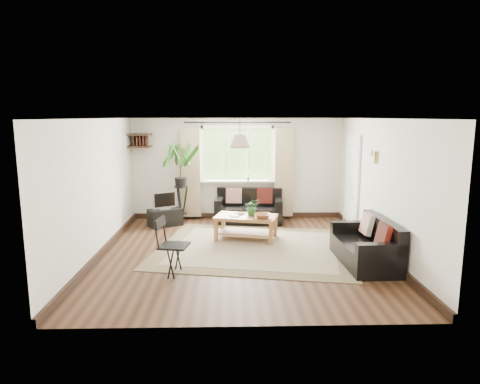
{
  "coord_description": "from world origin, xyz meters",
  "views": [
    {
      "loc": [
        -0.21,
        -7.42,
        2.44
      ],
      "look_at": [
        0.0,
        0.4,
        1.05
      ],
      "focal_mm": 32.0,
      "sensor_mm": 36.0,
      "label": 1
    }
  ],
  "objects_px": {
    "sofa_back": "(249,207)",
    "palm_stand": "(181,183)",
    "sofa_right": "(365,243)",
    "coffee_table": "(246,228)",
    "tv_stand": "(165,217)",
    "folding_chair": "(174,247)"
  },
  "relations": [
    {
      "from": "sofa_right",
      "to": "tv_stand",
      "type": "relative_size",
      "value": 2.16
    },
    {
      "from": "sofa_back",
      "to": "coffee_table",
      "type": "relative_size",
      "value": 1.29
    },
    {
      "from": "tv_stand",
      "to": "folding_chair",
      "type": "height_order",
      "value": "folding_chair"
    },
    {
      "from": "coffee_table",
      "to": "palm_stand",
      "type": "relative_size",
      "value": 0.65
    },
    {
      "from": "sofa_back",
      "to": "palm_stand",
      "type": "bearing_deg",
      "value": -175.86
    },
    {
      "from": "coffee_table",
      "to": "tv_stand",
      "type": "distance_m",
      "value": 2.13
    },
    {
      "from": "coffee_table",
      "to": "sofa_right",
      "type": "bearing_deg",
      "value": -37.85
    },
    {
      "from": "tv_stand",
      "to": "folding_chair",
      "type": "relative_size",
      "value": 0.79
    },
    {
      "from": "tv_stand",
      "to": "coffee_table",
      "type": "bearing_deg",
      "value": -63.96
    },
    {
      "from": "sofa_right",
      "to": "sofa_back",
      "type": "bearing_deg",
      "value": -150.5
    },
    {
      "from": "sofa_right",
      "to": "coffee_table",
      "type": "distance_m",
      "value": 2.44
    },
    {
      "from": "sofa_right",
      "to": "folding_chair",
      "type": "xyz_separation_m",
      "value": [
        -3.11,
        -0.4,
        0.09
      ]
    },
    {
      "from": "sofa_back",
      "to": "folding_chair",
      "type": "relative_size",
      "value": 1.72
    },
    {
      "from": "sofa_back",
      "to": "palm_stand",
      "type": "distance_m",
      "value": 1.67
    },
    {
      "from": "palm_stand",
      "to": "folding_chair",
      "type": "xyz_separation_m",
      "value": [
        0.25,
        -3.37,
        -0.47
      ]
    },
    {
      "from": "coffee_table",
      "to": "tv_stand",
      "type": "relative_size",
      "value": 1.68
    },
    {
      "from": "tv_stand",
      "to": "palm_stand",
      "type": "distance_m",
      "value": 0.87
    },
    {
      "from": "sofa_right",
      "to": "tv_stand",
      "type": "bearing_deg",
      "value": -127.49
    },
    {
      "from": "sofa_back",
      "to": "folding_chair",
      "type": "distance_m",
      "value": 3.59
    },
    {
      "from": "sofa_back",
      "to": "folding_chair",
      "type": "xyz_separation_m",
      "value": [
        -1.32,
        -3.34,
        0.09
      ]
    },
    {
      "from": "coffee_table",
      "to": "palm_stand",
      "type": "distance_m",
      "value": 2.17
    },
    {
      "from": "sofa_back",
      "to": "tv_stand",
      "type": "height_order",
      "value": "sofa_back"
    }
  ]
}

